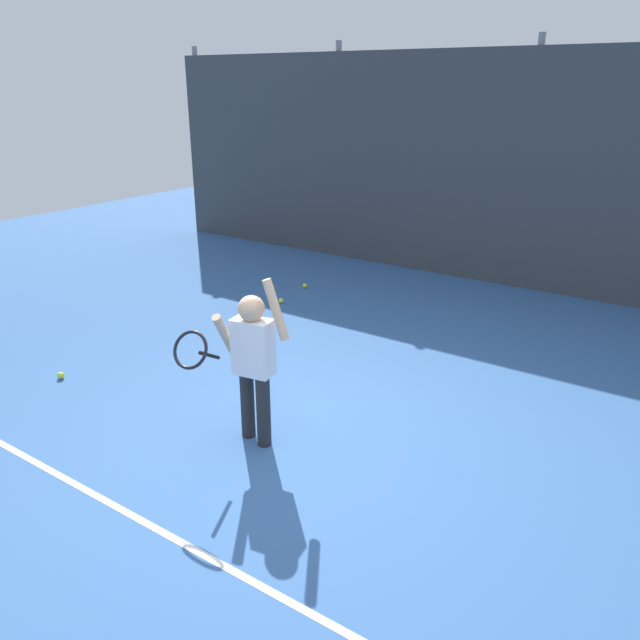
% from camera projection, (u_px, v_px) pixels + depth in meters
% --- Properties ---
extents(ground_plane, '(20.00, 20.00, 0.00)m').
position_uv_depth(ground_plane, '(297.00, 447.00, 4.90)').
color(ground_plane, '#335B93').
extents(court_line_baseline, '(9.00, 0.05, 0.00)m').
position_uv_depth(court_line_baseline, '(175.00, 539.00, 3.92)').
color(court_line_baseline, white).
rests_on(court_line_baseline, ground).
extents(back_fence_windscreen, '(12.15, 0.08, 3.07)m').
position_uv_depth(back_fence_windscreen, '(525.00, 173.00, 8.24)').
color(back_fence_windscreen, '#383D42').
rests_on(back_fence_windscreen, ground).
extents(fence_post_0, '(0.09, 0.09, 3.22)m').
position_uv_depth(fence_post_0, '(201.00, 143.00, 11.40)').
color(fence_post_0, slate).
rests_on(fence_post_0, ground).
extents(fence_post_1, '(0.09, 0.09, 3.22)m').
position_uv_depth(fence_post_1, '(338.00, 153.00, 9.83)').
color(fence_post_1, slate).
rests_on(fence_post_1, ground).
extents(fence_post_2, '(0.09, 0.09, 3.22)m').
position_uv_depth(fence_post_2, '(527.00, 167.00, 8.26)').
color(fence_post_2, slate).
rests_on(fence_post_2, ground).
extents(tennis_player, '(0.65, 0.65, 1.35)m').
position_uv_depth(tennis_player, '(251.00, 357.00, 4.73)').
color(tennis_player, '#232326').
rests_on(tennis_player, ground).
extents(tennis_ball_2, '(0.07, 0.07, 0.07)m').
position_uv_depth(tennis_ball_2, '(305.00, 286.00, 8.66)').
color(tennis_ball_2, '#CCE033').
rests_on(tennis_ball_2, ground).
extents(tennis_ball_3, '(0.07, 0.07, 0.07)m').
position_uv_depth(tennis_ball_3, '(61.00, 375.00, 6.02)').
color(tennis_ball_3, '#CCE033').
rests_on(tennis_ball_3, ground).
extents(tennis_ball_4, '(0.07, 0.07, 0.07)m').
position_uv_depth(tennis_ball_4, '(281.00, 301.00, 8.07)').
color(tennis_ball_4, '#CCE033').
rests_on(tennis_ball_4, ground).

